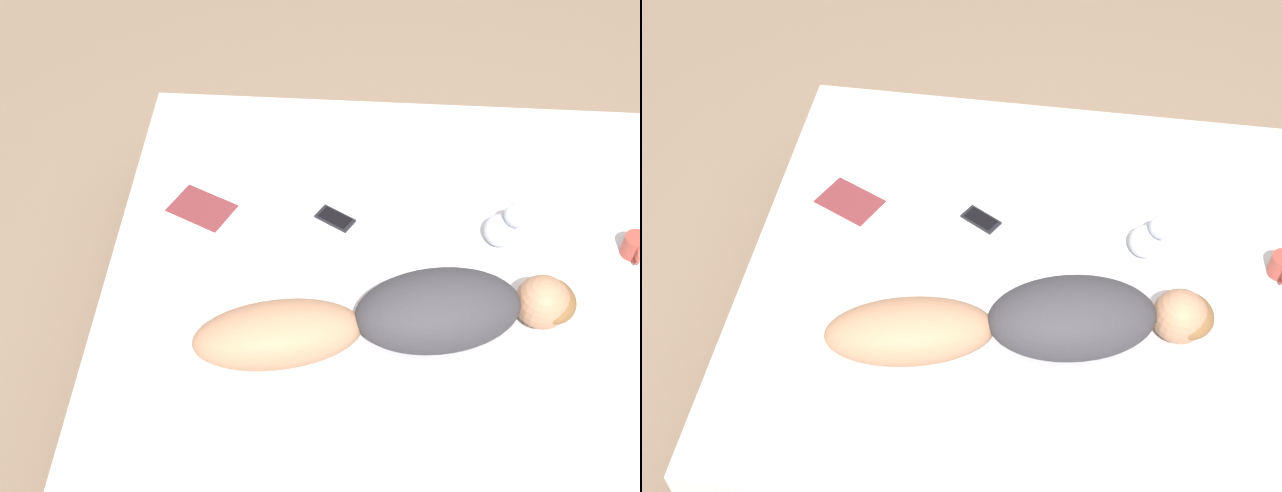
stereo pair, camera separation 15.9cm
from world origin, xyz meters
TOP-DOWN VIEW (x-y plane):
  - ground_plane at (0.00, 0.00)m, footprint 12.00×12.00m
  - bed at (0.00, 0.00)m, footprint 1.82×2.22m
  - person at (0.26, -0.10)m, footprint 0.47×1.22m
  - open_magazine at (-0.34, -0.75)m, footprint 0.56×0.48m
  - coffee_mug at (-0.13, 0.70)m, footprint 0.12×0.08m
  - cell_phone at (-0.23, -0.33)m, footprint 0.13×0.15m
  - plush_toy at (-0.17, 0.26)m, footprint 0.12×0.14m

SIDE VIEW (x-z plane):
  - ground_plane at x=0.00m, z-range 0.00..0.00m
  - bed at x=0.00m, z-range 0.00..0.48m
  - open_magazine at x=-0.34m, z-range 0.48..0.49m
  - cell_phone at x=-0.23m, z-range 0.48..0.49m
  - coffee_mug at x=-0.13m, z-range 0.48..0.57m
  - plush_toy at x=-0.17m, z-range 0.47..0.64m
  - person at x=0.26m, z-range 0.47..0.69m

